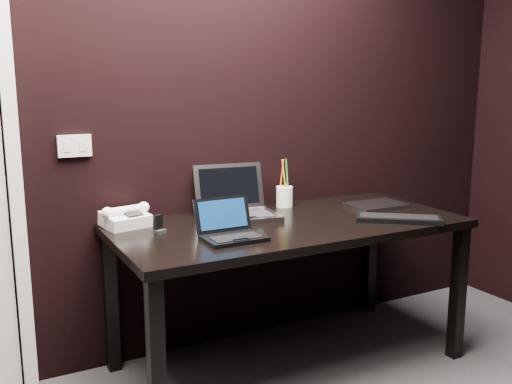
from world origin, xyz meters
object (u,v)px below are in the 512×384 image
ext_keyboard (399,219)px  pen_cup (284,196)px  netbook (231,231)px  desk_phone (125,218)px  mobile_phone (159,226)px  silver_laptop (237,208)px  closed_laptop (376,205)px  desk (289,237)px

ext_keyboard → pen_cup: 0.64m
netbook → desk_phone: size_ratio=1.07×
netbook → mobile_phone: size_ratio=3.14×
silver_laptop → desk_phone: size_ratio=1.64×
netbook → mobile_phone: netbook is taller
closed_laptop → desk_phone: 1.33m
desk → silver_laptop: bearing=132.4°
desk → silver_laptop: silver_laptop is taller
netbook → silver_laptop: (0.20, 0.34, 0.01)m
closed_laptop → mobile_phone: mobile_phone is taller
silver_laptop → pen_cup: pen_cup is taller
ext_keyboard → mobile_phone: (-1.11, 0.33, 0.02)m
netbook → silver_laptop: bearing=59.9°
pen_cup → desk: bearing=-116.7°
netbook → desk_phone: 0.54m
desk → desk_phone: bearing=159.3°
silver_laptop → ext_keyboard: silver_laptop is taller
netbook → ext_keyboard: (0.86, -0.10, -0.02)m
desk → ext_keyboard: 0.54m
netbook → ext_keyboard: size_ratio=0.64×
mobile_phone → desk_phone: bearing=118.7°
desk → silver_laptop: 0.30m
desk_phone → silver_laptop: bearing=-7.7°
ext_keyboard → desk_phone: 1.31m
silver_laptop → mobile_phone: (-0.44, -0.11, -0.02)m
desk → pen_cup: size_ratio=6.50×
desk_phone → pen_cup: bearing=1.9°
pen_cup → desk_phone: bearing=-178.1°
closed_laptop → desk_phone: bearing=170.6°
desk_phone → pen_cup: size_ratio=0.94×
desk → mobile_phone: mobile_phone is taller
desk → netbook: netbook is taller
desk_phone → mobile_phone: (0.10, -0.18, -0.01)m
silver_laptop → closed_laptop: size_ratio=1.33×
netbook → mobile_phone: (-0.25, 0.23, -0.00)m
netbook → ext_keyboard: netbook is taller
desk → ext_keyboard: size_ratio=4.18×
silver_laptop → ext_keyboard: 0.80m
desk → pen_cup: (0.15, 0.30, 0.14)m
closed_laptop → ext_keyboard: bearing=-109.7°
mobile_phone → pen_cup: size_ratio=0.32×
desk → silver_laptop: (-0.18, 0.20, 0.13)m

